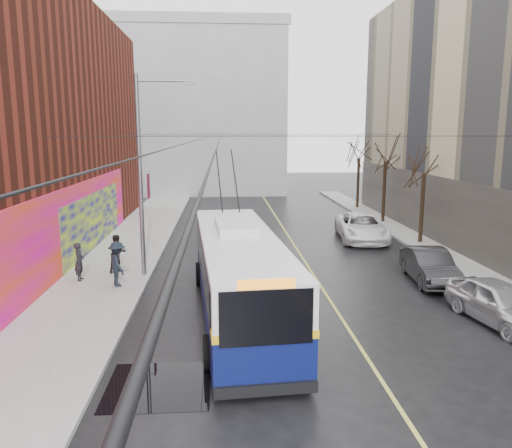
{
  "coord_description": "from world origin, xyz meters",
  "views": [
    {
      "loc": [
        -2.68,
        -12.23,
        6.52
      ],
      "look_at": [
        -1.21,
        9.59,
        2.51
      ],
      "focal_mm": 35.0,
      "sensor_mm": 36.0,
      "label": 1
    }
  ],
  "objects": [
    {
      "name": "parked_car_c",
      "position": [
        5.8,
        17.29,
        0.81
      ],
      "size": [
        3.27,
        6.1,
        1.63
      ],
      "primitive_type": "imported",
      "rotation": [
        0.0,
        0.0,
        -0.1
      ],
      "color": "white",
      "rests_on": "ground"
    },
    {
      "name": "sidewalk_left",
      "position": [
        -8.0,
        12.0,
        0.07
      ],
      "size": [
        4.0,
        60.0,
        0.15
      ],
      "primitive_type": "cube",
      "color": "gray",
      "rests_on": "ground"
    },
    {
      "name": "pedestrian_c",
      "position": [
        -7.12,
        8.36,
        1.11
      ],
      "size": [
        1.2,
        1.42,
        1.91
      ],
      "primitive_type": "imported",
      "rotation": [
        0.0,
        0.0,
        2.05
      ],
      "color": "black",
      "rests_on": "sidewalk_left"
    },
    {
      "name": "parked_car_a",
      "position": [
        6.82,
        3.58,
        0.75
      ],
      "size": [
        2.45,
        4.62,
        1.5
      ],
      "primitive_type": "imported",
      "rotation": [
        0.0,
        0.0,
        0.16
      ],
      "color": "silver",
      "rests_on": "ground"
    },
    {
      "name": "pedestrian_a",
      "position": [
        -8.95,
        9.31,
        0.99
      ],
      "size": [
        0.46,
        0.65,
        1.69
      ],
      "primitive_type": "imported",
      "rotation": [
        0.0,
        0.0,
        1.66
      ],
      "color": "black",
      "rests_on": "sidewalk_left"
    },
    {
      "name": "building_far",
      "position": [
        -6.0,
        44.99,
        9.02
      ],
      "size": [
        20.5,
        12.1,
        18.0
      ],
      "color": "gray",
      "rests_on": "ground"
    },
    {
      "name": "pigeons_flying",
      "position": [
        -2.65,
        10.31,
        7.19
      ],
      "size": [
        1.1,
        3.15,
        3.0
      ],
      "color": "slate"
    },
    {
      "name": "parked_car_b",
      "position": [
        6.41,
        8.52,
        0.74
      ],
      "size": [
        1.98,
        4.6,
        1.47
      ],
      "primitive_type": "imported",
      "rotation": [
        0.0,
        0.0,
        -0.09
      ],
      "color": "#252528",
      "rests_on": "ground"
    },
    {
      "name": "tree_mid",
      "position": [
        9.0,
        23.0,
        5.25
      ],
      "size": [
        3.2,
        3.2,
        6.68
      ],
      "color": "black",
      "rests_on": "ground"
    },
    {
      "name": "pedestrian_b",
      "position": [
        -7.56,
        10.55,
        1.03
      ],
      "size": [
        1.08,
        1.06,
        1.75
      ],
      "primitive_type": "imported",
      "rotation": [
        0.0,
        0.0,
        0.72
      ],
      "color": "black",
      "rests_on": "sidewalk_left"
    },
    {
      "name": "trolleybus",
      "position": [
        -2.14,
        4.94,
        1.61
      ],
      "size": [
        3.55,
        12.33,
        5.78
      ],
      "rotation": [
        0.0,
        0.0,
        0.08
      ],
      "color": "#091046",
      "rests_on": "ground"
    },
    {
      "name": "tree_far",
      "position": [
        9.0,
        30.0,
        5.14
      ],
      "size": [
        3.2,
        3.2,
        6.57
      ],
      "color": "black",
      "rests_on": "ground"
    },
    {
      "name": "following_car",
      "position": [
        -2.95,
        16.63,
        0.71
      ],
      "size": [
        1.97,
        4.3,
        1.43
      ],
      "primitive_type": "imported",
      "rotation": [
        0.0,
        0.0,
        0.07
      ],
      "color": "#ABAAAF",
      "rests_on": "ground"
    },
    {
      "name": "catenary_wires",
      "position": [
        -2.54,
        14.77,
        6.25
      ],
      "size": [
        18.0,
        60.0,
        0.22
      ],
      "color": "black"
    },
    {
      "name": "puddle",
      "position": [
        -4.41,
        -0.02,
        0.0
      ],
      "size": [
        2.69,
        2.63,
        0.01
      ],
      "primitive_type": "cube",
      "color": "black",
      "rests_on": "ground"
    },
    {
      "name": "tree_near",
      "position": [
        9.0,
        16.0,
        4.98
      ],
      "size": [
        3.2,
        3.2,
        6.4
      ],
      "color": "black",
      "rests_on": "ground"
    },
    {
      "name": "sidewalk_right",
      "position": [
        9.0,
        12.0,
        0.07
      ],
      "size": [
        2.0,
        60.0,
        0.15
      ],
      "primitive_type": "cube",
      "color": "gray",
      "rests_on": "ground"
    },
    {
      "name": "streetlight_pole",
      "position": [
        -6.14,
        10.0,
        4.85
      ],
      "size": [
        2.65,
        0.6,
        9.0
      ],
      "color": "slate",
      "rests_on": "ground"
    },
    {
      "name": "ground",
      "position": [
        0.0,
        0.0,
        0.0
      ],
      "size": [
        140.0,
        140.0,
        0.0
      ],
      "primitive_type": "plane",
      "color": "black",
      "rests_on": "ground"
    },
    {
      "name": "lane_line",
      "position": [
        1.5,
        14.0,
        0.0
      ],
      "size": [
        0.12,
        50.0,
        0.01
      ],
      "primitive_type": "cube",
      "color": "#BFB74C",
      "rests_on": "ground"
    }
  ]
}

